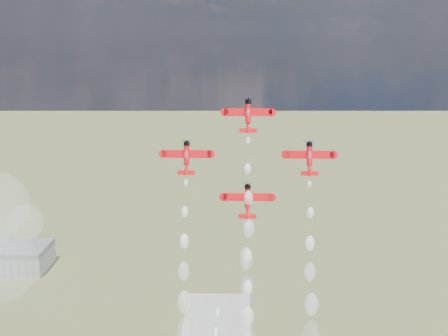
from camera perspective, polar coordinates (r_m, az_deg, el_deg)
hangar at (r=364.71m, az=-19.60°, el=-7.68°), size 50.00×28.00×13.00m
plane_lead at (r=158.45m, az=2.22°, el=4.85°), size 12.18×5.24×8.41m
plane_left at (r=157.30m, az=-3.45°, el=1.01°), size 12.18×5.24×8.41m
plane_right at (r=157.53m, az=7.82°, el=0.93°), size 12.18×5.24×8.41m
plane_slot at (r=155.60m, az=2.17°, el=-2.98°), size 12.18×5.24×8.41m
smoke_trail_lead at (r=156.32m, az=2.13°, el=-12.47°), size 5.36×19.39×50.94m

